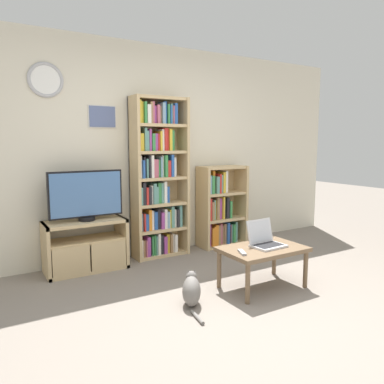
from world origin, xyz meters
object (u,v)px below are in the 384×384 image
Objects in this scene: television at (86,195)px; coffee_table at (263,252)px; cat at (192,290)px; bookshelf_short at (219,209)px; remote_near_laptop at (242,252)px; bookshelf_tall at (157,179)px; tv_stand at (86,245)px; laptop at (265,240)px.

coffee_table is (1.32, -1.38, -0.49)m from television.
cat is at bearing 178.41° from coffee_table.
television reaches higher than bookshelf_short.
bookshelf_tall is at bearing -62.81° from remote_near_laptop.
remote_near_laptop is at bearing -85.54° from bookshelf_tall.
cat is (0.55, -1.36, -0.15)m from tv_stand.
remote_near_laptop is 0.58m from cat.
remote_near_laptop is at bearing -54.43° from television.
television is at bearing -173.74° from bookshelf_tall.
television is 1.47× the size of cat.
television is 0.73× the size of bookshelf_short.
bookshelf_tall is 5.92× the size of laptop.
coffee_table is 0.13m from laptop.
tv_stand is 1.86m from bookshelf_short.
coffee_table is 1.49× the size of cat.
coffee_table is 0.82m from cat.
tv_stand is 1.62× the size of cat.
tv_stand is at bearing 168.17° from television.
television is 1.96m from laptop.
laptop is 0.61× the size of cat.
bookshelf_short is at bearing -95.01° from remote_near_laptop.
bookshelf_tall is at bearing 105.79° from coffee_table.
television is at bearing 132.29° from laptop.
tv_stand is 5.31× the size of remote_near_laptop.
tv_stand reaches higher than cat.
bookshelf_short is 1.36× the size of coffee_table.
laptop is (0.05, 0.03, 0.11)m from coffee_table.
bookshelf_short is (1.82, 0.09, -0.33)m from television.
tv_stand reaches higher than remote_near_laptop.
laptop reaches higher than cat.
remote_near_laptop is 0.30× the size of cat.
bookshelf_short is 1.50m from laptop.
laptop reaches higher than remote_near_laptop.
coffee_table is at bearing -45.85° from tv_stand.
coffee_table is (0.42, -1.48, -0.61)m from bookshelf_tall.
bookshelf_tall is 1.65m from coffee_table.
remote_near_laptop is (1.04, -1.43, 0.13)m from tv_stand.
remote_near_laptop is (-0.30, -0.05, 0.06)m from coffee_table.
television is 0.92m from bookshelf_tall.
tv_stand is 1.08× the size of coffee_table.
television is at bearing -31.71° from remote_near_laptop.
bookshelf_tall is at bearing 6.26° from television.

